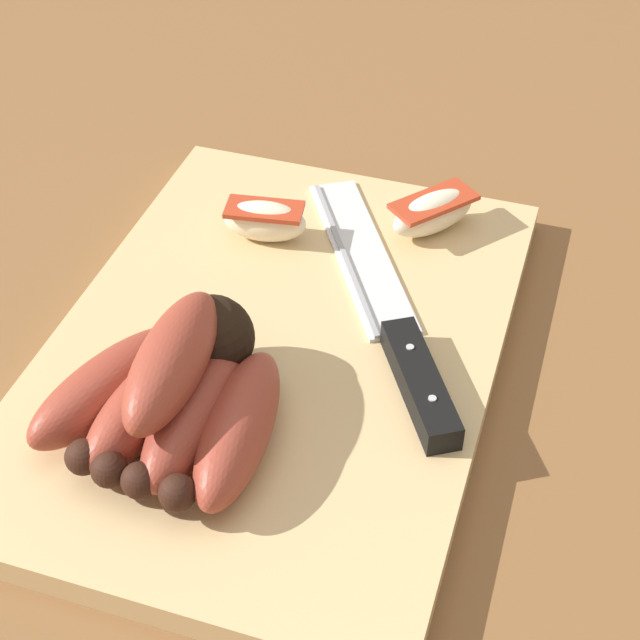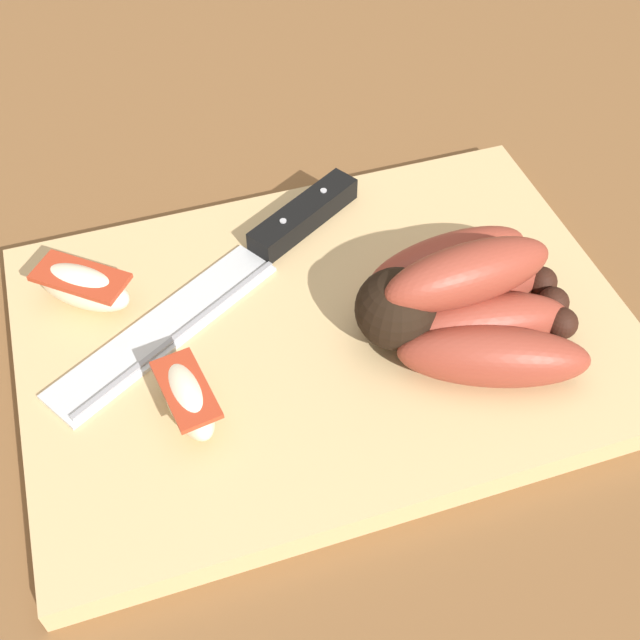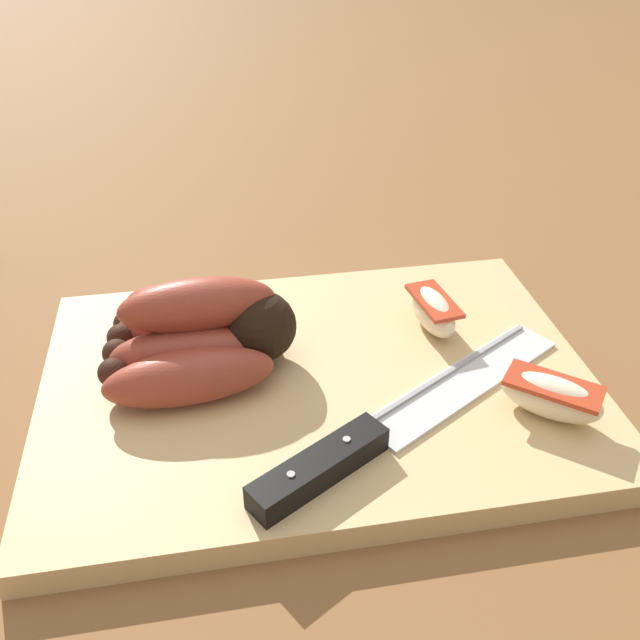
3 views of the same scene
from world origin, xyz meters
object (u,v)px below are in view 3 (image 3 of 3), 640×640
(banana_bunch, at_px, (201,333))
(apple_wedge_middle, at_px, (551,396))
(apple_wedge_near, at_px, (433,311))
(chefs_knife, at_px, (375,434))

(banana_bunch, relative_size, apple_wedge_middle, 2.10)
(apple_wedge_near, distance_m, apple_wedge_middle, 0.12)
(banana_bunch, height_order, apple_wedge_near, banana_bunch)
(chefs_knife, xyz_separation_m, apple_wedge_near, (-0.08, -0.12, 0.01))
(chefs_knife, xyz_separation_m, apple_wedge_middle, (-0.12, -0.01, 0.01))
(apple_wedge_middle, bearing_deg, apple_wedge_near, -67.06)
(chefs_knife, bearing_deg, apple_wedge_middle, -177.62)
(apple_wedge_near, height_order, apple_wedge_middle, apple_wedge_near)
(chefs_knife, bearing_deg, apple_wedge_near, -122.73)
(apple_wedge_near, xyz_separation_m, apple_wedge_middle, (-0.05, 0.11, -0.00))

